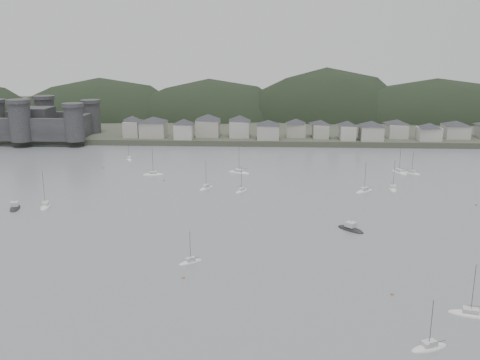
{
  "coord_description": "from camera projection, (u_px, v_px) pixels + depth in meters",
  "views": [
    {
      "loc": [
        9.14,
        -103.77,
        51.57
      ],
      "look_at": [
        0.0,
        75.0,
        6.0
      ],
      "focal_mm": 39.32,
      "sensor_mm": 36.0,
      "label": 1
    }
  ],
  "objects": [
    {
      "name": "castle",
      "position": [
        34.0,
        122.0,
        290.86
      ],
      "size": [
        66.0,
        43.0,
        20.0
      ],
      "color": "#2D2D2F",
      "rests_on": "far_shore_land"
    },
    {
      "name": "forested_ridge",
      "position": [
        261.0,
        137.0,
        376.89
      ],
      "size": [
        851.55,
        103.94,
        102.57
      ],
      "color": "black",
      "rests_on": "ground"
    },
    {
      "name": "motor_launch_near",
      "position": [
        351.0,
        229.0,
        152.04
      ],
      "size": [
        8.46,
        8.67,
        4.11
      ],
      "rotation": [
        0.0,
        0.0,
        0.76
      ],
      "color": "black",
      "rests_on": "ground"
    },
    {
      "name": "sailboat_lead",
      "position": [
        364.0,
        191.0,
        192.22
      ],
      "size": [
        8.46,
        7.85,
        11.98
      ],
      "rotation": [
        0.0,
        0.0,
        5.42
      ],
      "color": "silver",
      "rests_on": "ground"
    },
    {
      "name": "moored_fleet",
      "position": [
        225.0,
        206.0,
        174.7
      ],
      "size": [
        263.53,
        162.85,
        13.64
      ],
      "color": "silver",
      "rests_on": "ground"
    },
    {
      "name": "motor_launch_far",
      "position": [
        15.0,
        208.0,
        171.99
      ],
      "size": [
        5.34,
        8.94,
        4.0
      ],
      "rotation": [
        0.0,
        0.0,
        3.44
      ],
      "color": "black",
      "rests_on": "ground"
    },
    {
      "name": "mooring_buoys",
      "position": [
        245.0,
        211.0,
        169.22
      ],
      "size": [
        142.66,
        116.51,
        0.7
      ],
      "color": "#BE6D3F",
      "rests_on": "ground"
    },
    {
      "name": "ground",
      "position": [
        222.0,
        292.0,
        113.61
      ],
      "size": [
        900.0,
        900.0,
        0.0
      ],
      "primitive_type": "plane",
      "color": "slate",
      "rests_on": "ground"
    },
    {
      "name": "waterfront_town",
      "position": [
        343.0,
        128.0,
        286.41
      ],
      "size": [
        451.48,
        28.46,
        12.92
      ],
      "color": "#A5A297",
      "rests_on": "far_shore_land"
    },
    {
      "name": "far_shore_land",
      "position": [
        255.0,
        114.0,
        398.75
      ],
      "size": [
        900.0,
        250.0,
        3.0
      ],
      "primitive_type": "cube",
      "color": "#383D2D",
      "rests_on": "ground"
    }
  ]
}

